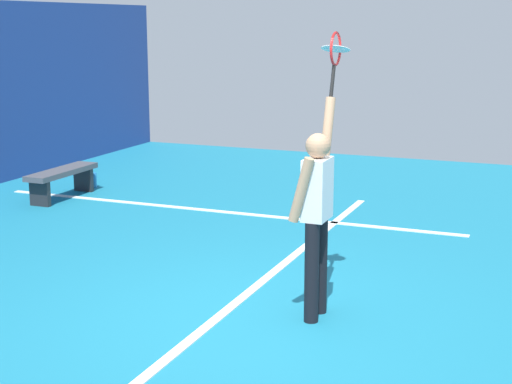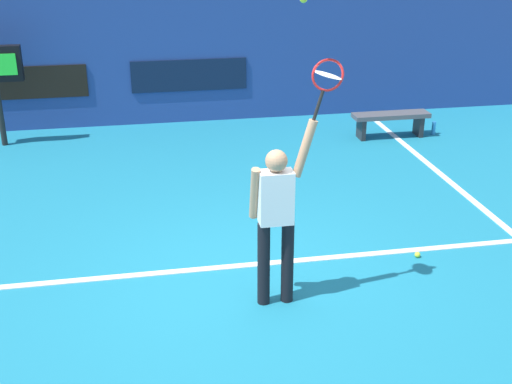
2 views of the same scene
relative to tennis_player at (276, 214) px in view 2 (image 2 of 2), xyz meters
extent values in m
plane|color=teal|center=(-0.26, 0.54, -1.01)|extent=(18.00, 18.00, 0.00)
cube|color=navy|center=(-0.26, 6.81, 0.48)|extent=(18.00, 0.20, 2.97)
cube|color=#0C1933|center=(-0.26, 6.69, -0.09)|extent=(2.20, 0.03, 0.60)
cube|color=black|center=(-3.26, 6.69, -0.10)|extent=(2.20, 0.03, 0.60)
cube|color=white|center=(-0.26, 0.80, -1.00)|extent=(10.00, 0.10, 0.01)
cube|color=white|center=(3.32, 2.54, -1.00)|extent=(0.10, 7.00, 0.01)
cylinder|color=black|center=(-0.13, 0.00, -0.55)|extent=(0.13, 0.13, 0.92)
cylinder|color=black|center=(0.12, 0.00, -0.55)|extent=(0.13, 0.13, 0.92)
cube|color=white|center=(-0.01, 0.00, 0.18)|extent=(0.34, 0.20, 0.55)
sphere|color=tan|center=(-0.01, 0.00, 0.57)|extent=(0.22, 0.22, 0.22)
cylinder|color=tan|center=(0.27, 0.00, 0.68)|extent=(0.25, 0.09, 0.58)
cylinder|color=tan|center=(-0.21, 0.08, 0.21)|extent=(0.09, 0.23, 0.58)
cylinder|color=black|center=(0.39, 0.00, 1.10)|extent=(0.11, 0.03, 0.30)
torus|color=red|center=(0.47, 0.00, 1.39)|extent=(0.39, 0.02, 0.39)
cylinder|color=silver|center=(0.47, 0.00, 1.39)|extent=(0.26, 0.27, 0.08)
cylinder|color=black|center=(-3.63, 5.89, -0.44)|extent=(0.10, 0.10, 1.14)
cube|color=#26D833|center=(-3.42, 5.78, 0.43)|extent=(0.38, 0.02, 0.36)
cube|color=#4C4C51|center=(3.22, 5.07, -0.60)|extent=(1.40, 0.36, 0.08)
cube|color=#262628|center=(2.67, 5.07, -0.83)|extent=(0.08, 0.32, 0.37)
cube|color=#262628|center=(3.77, 5.07, -0.83)|extent=(0.08, 0.32, 0.37)
cylinder|color=#338CD8|center=(4.07, 5.07, -0.89)|extent=(0.07, 0.07, 0.24)
sphere|color=#CCE033|center=(1.87, 0.64, -0.98)|extent=(0.07, 0.07, 0.07)
camera|label=1|loc=(-6.45, -2.05, 1.63)|focal=54.92mm
camera|label=2|loc=(-1.30, -5.90, 2.78)|focal=46.71mm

